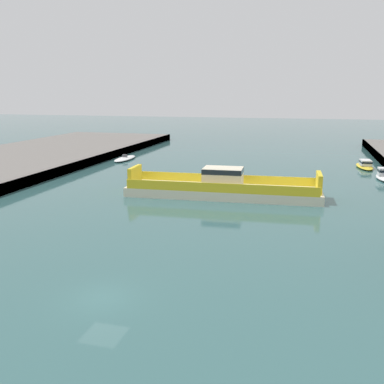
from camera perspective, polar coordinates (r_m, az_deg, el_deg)
ground_plane at (r=28.34m, az=-11.66°, el=-13.46°), size 400.00×400.00×0.00m
chain_ferry at (r=53.51m, az=4.05°, el=0.57°), size 23.87×7.01×3.55m
moored_boat_mid_left at (r=69.56m, az=23.57°, el=2.02°), size 1.73×5.02×1.72m
moored_boat_mid_right at (r=79.18m, az=21.67°, el=3.31°), size 3.01×7.55×1.46m
moored_boat_far_left at (r=83.57m, az=-8.76°, el=4.35°), size 2.64×8.27×1.05m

